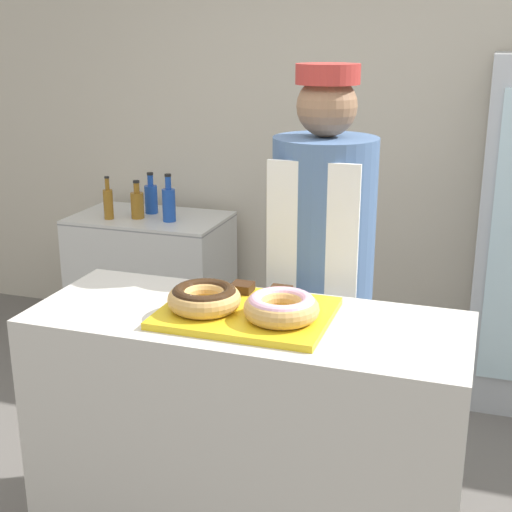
{
  "coord_description": "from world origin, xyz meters",
  "views": [
    {
      "loc": [
        0.72,
        -2.07,
        1.86
      ],
      "look_at": [
        0.0,
        0.1,
        1.15
      ],
      "focal_mm": 50.0,
      "sensor_mm": 36.0,
      "label": 1
    }
  ],
  "objects_px": {
    "bottle_blue": "(169,203)",
    "bottle_blue_b": "(151,198)",
    "serving_tray": "(246,313)",
    "bottle_amber": "(108,203)",
    "donut_light_glaze": "(281,306)",
    "brownie_back_right": "(280,292)",
    "donut_chocolate_glaze": "(204,297)",
    "brownie_back_left": "(242,288)",
    "baker_person": "(322,278)",
    "chest_freezer": "(152,278)",
    "bottle_amber_b": "(137,204)"
  },
  "relations": [
    {
      "from": "brownie_back_right",
      "to": "bottle_amber_b",
      "type": "relative_size",
      "value": 0.32
    },
    {
      "from": "brownie_back_right",
      "to": "baker_person",
      "type": "xyz_separation_m",
      "value": [
        0.05,
        0.43,
        -0.09
      ]
    },
    {
      "from": "bottle_amber",
      "to": "bottle_blue_b",
      "type": "relative_size",
      "value": 1.01
    },
    {
      "from": "donut_chocolate_glaze",
      "to": "serving_tray",
      "type": "bearing_deg",
      "value": 17.63
    },
    {
      "from": "serving_tray",
      "to": "brownie_back_right",
      "type": "xyz_separation_m",
      "value": [
        0.07,
        0.16,
        0.03
      ]
    },
    {
      "from": "bottle_amber_b",
      "to": "donut_chocolate_glaze",
      "type": "bearing_deg",
      "value": -56.27
    },
    {
      "from": "brownie_back_right",
      "to": "bottle_amber",
      "type": "relative_size",
      "value": 0.28
    },
    {
      "from": "serving_tray",
      "to": "bottle_amber",
      "type": "bearing_deg",
      "value": 131.83
    },
    {
      "from": "donut_light_glaze",
      "to": "brownie_back_right",
      "type": "distance_m",
      "value": 0.21
    },
    {
      "from": "chest_freezer",
      "to": "bottle_blue",
      "type": "height_order",
      "value": "bottle_blue"
    },
    {
      "from": "bottle_amber_b",
      "to": "baker_person",
      "type": "bearing_deg",
      "value": -37.76
    },
    {
      "from": "bottle_blue",
      "to": "bottle_blue_b",
      "type": "distance_m",
      "value": 0.24
    },
    {
      "from": "bottle_blue",
      "to": "bottle_amber_b",
      "type": "xyz_separation_m",
      "value": [
        -0.21,
        0.01,
        -0.02
      ]
    },
    {
      "from": "serving_tray",
      "to": "brownie_back_right",
      "type": "relative_size",
      "value": 7.63
    },
    {
      "from": "serving_tray",
      "to": "donut_chocolate_glaze",
      "type": "bearing_deg",
      "value": -162.37
    },
    {
      "from": "donut_chocolate_glaze",
      "to": "bottle_amber_b",
      "type": "xyz_separation_m",
      "value": [
        -1.14,
        1.71,
        -0.15
      ]
    },
    {
      "from": "brownie_back_left",
      "to": "chest_freezer",
      "type": "distance_m",
      "value": 2.05
    },
    {
      "from": "chest_freezer",
      "to": "baker_person",
      "type": "bearing_deg",
      "value": -40.29
    },
    {
      "from": "brownie_back_right",
      "to": "bottle_amber_b",
      "type": "xyz_separation_m",
      "value": [
        -1.34,
        1.51,
        -0.12
      ]
    },
    {
      "from": "donut_chocolate_glaze",
      "to": "bottle_blue_b",
      "type": "distance_m",
      "value": 2.17
    },
    {
      "from": "brownie_back_left",
      "to": "baker_person",
      "type": "bearing_deg",
      "value": 66.86
    },
    {
      "from": "donut_light_glaze",
      "to": "bottle_amber",
      "type": "bearing_deg",
      "value": 133.61
    },
    {
      "from": "donut_chocolate_glaze",
      "to": "chest_freezer",
      "type": "bearing_deg",
      "value": 121.75
    },
    {
      "from": "donut_light_glaze",
      "to": "bottle_amber_b",
      "type": "height_order",
      "value": "donut_light_glaze"
    },
    {
      "from": "brownie_back_left",
      "to": "chest_freezer",
      "type": "bearing_deg",
      "value": 126.37
    },
    {
      "from": "donut_light_glaze",
      "to": "bottle_blue_b",
      "type": "distance_m",
      "value": 2.32
    },
    {
      "from": "baker_person",
      "to": "bottle_blue",
      "type": "distance_m",
      "value": 1.59
    },
    {
      "from": "brownie_back_right",
      "to": "bottle_blue",
      "type": "relative_size",
      "value": 0.26
    },
    {
      "from": "bottle_blue",
      "to": "bottle_blue_b",
      "type": "bearing_deg",
      "value": 141.94
    },
    {
      "from": "chest_freezer",
      "to": "bottle_blue_b",
      "type": "height_order",
      "value": "bottle_blue_b"
    },
    {
      "from": "bottle_blue_b",
      "to": "chest_freezer",
      "type": "bearing_deg",
      "value": -74.31
    },
    {
      "from": "baker_person",
      "to": "bottle_blue_b",
      "type": "xyz_separation_m",
      "value": [
        -1.37,
        1.22,
        -0.02
      ]
    },
    {
      "from": "baker_person",
      "to": "bottle_blue_b",
      "type": "relative_size",
      "value": 6.93
    },
    {
      "from": "brownie_back_right",
      "to": "bottle_blue_b",
      "type": "relative_size",
      "value": 0.29
    },
    {
      "from": "donut_light_glaze",
      "to": "brownie_back_right",
      "type": "bearing_deg",
      "value": 107.45
    },
    {
      "from": "bottle_amber_b",
      "to": "bottle_amber",
      "type": "bearing_deg",
      "value": -156.45
    },
    {
      "from": "donut_light_glaze",
      "to": "bottle_amber_b",
      "type": "bearing_deg",
      "value": 129.44
    },
    {
      "from": "donut_chocolate_glaze",
      "to": "bottle_blue",
      "type": "bearing_deg",
      "value": 118.63
    },
    {
      "from": "donut_light_glaze",
      "to": "bottle_blue_b",
      "type": "height_order",
      "value": "donut_light_glaze"
    },
    {
      "from": "serving_tray",
      "to": "bottle_blue_b",
      "type": "relative_size",
      "value": 2.19
    },
    {
      "from": "donut_light_glaze",
      "to": "bottle_amber",
      "type": "distance_m",
      "value": 2.27
    },
    {
      "from": "bottle_amber_b",
      "to": "bottle_blue_b",
      "type": "bearing_deg",
      "value": 81.56
    },
    {
      "from": "brownie_back_right",
      "to": "donut_chocolate_glaze",
      "type": "bearing_deg",
      "value": -135.5
    },
    {
      "from": "brownie_back_right",
      "to": "chest_freezer",
      "type": "height_order",
      "value": "brownie_back_right"
    },
    {
      "from": "bottle_blue",
      "to": "bottle_blue_b",
      "type": "relative_size",
      "value": 1.12
    },
    {
      "from": "serving_tray",
      "to": "bottle_amber",
      "type": "distance_m",
      "value": 2.15
    },
    {
      "from": "donut_chocolate_glaze",
      "to": "bottle_amber",
      "type": "distance_m",
      "value": 2.1
    },
    {
      "from": "donut_chocolate_glaze",
      "to": "brownie_back_left",
      "type": "relative_size",
      "value": 3.33
    },
    {
      "from": "bottle_amber_b",
      "to": "chest_freezer",
      "type": "bearing_deg",
      "value": 56.69
    },
    {
      "from": "donut_chocolate_glaze",
      "to": "bottle_blue_b",
      "type": "bearing_deg",
      "value": 121.16
    }
  ]
}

